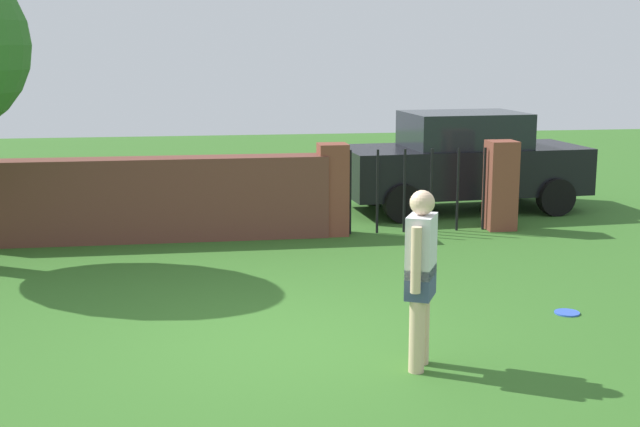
% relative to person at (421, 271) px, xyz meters
% --- Properties ---
extents(ground_plane, '(40.00, 40.00, 0.00)m').
position_rel_person_xyz_m(ground_plane, '(-1.13, 0.89, -0.90)').
color(ground_plane, '#336623').
extents(brick_wall, '(5.34, 0.50, 1.24)m').
position_rel_person_xyz_m(brick_wall, '(-2.63, 5.61, -0.28)').
color(brick_wall, brown).
rests_on(brick_wall, ground).
extents(person, '(0.36, 0.49, 1.62)m').
position_rel_person_xyz_m(person, '(0.00, 0.00, 0.00)').
color(person, beige).
rests_on(person, ground).
extents(fence_gate, '(3.11, 0.44, 1.40)m').
position_rel_person_xyz_m(fence_gate, '(1.48, 5.61, -0.20)').
color(fence_gate, brown).
rests_on(fence_gate, ground).
extents(car, '(4.31, 2.16, 1.72)m').
position_rel_person_xyz_m(car, '(2.72, 7.28, -0.04)').
color(car, black).
rests_on(car, ground).
extents(frisbee_blue, '(0.27, 0.27, 0.02)m').
position_rel_person_xyz_m(frisbee_blue, '(2.00, 1.30, -0.89)').
color(frisbee_blue, blue).
rests_on(frisbee_blue, ground).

